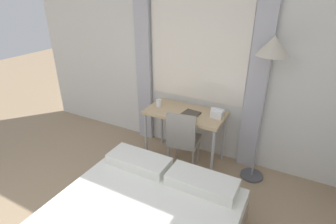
% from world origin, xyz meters
% --- Properties ---
extents(wall_back_with_window, '(5.39, 0.13, 2.70)m').
position_xyz_m(wall_back_with_window, '(0.02, 2.77, 1.35)').
color(wall_back_with_window, silver).
rests_on(wall_back_with_window, ground_plane).
extents(desk, '(1.09, 0.56, 0.77)m').
position_xyz_m(desk, '(0.20, 2.42, 0.70)').
color(desk, tan).
rests_on(desk, ground_plane).
extents(desk_chair, '(0.46, 0.46, 0.90)m').
position_xyz_m(desk_chair, '(0.28, 2.18, 0.51)').
color(desk_chair, gray).
rests_on(desk_chair, ground_plane).
extents(standing_lamp, '(0.36, 0.36, 1.86)m').
position_xyz_m(standing_lamp, '(1.19, 2.47, 1.58)').
color(standing_lamp, '#4C4C51').
rests_on(standing_lamp, ground_plane).
extents(telephone, '(0.17, 0.14, 0.12)m').
position_xyz_m(telephone, '(0.64, 2.47, 0.83)').
color(telephone, white).
rests_on(telephone, desk).
extents(book, '(0.23, 0.24, 0.02)m').
position_xyz_m(book, '(0.30, 2.36, 0.79)').
color(book, '#4C4238').
rests_on(book, desk).
extents(mug, '(0.08, 0.08, 0.10)m').
position_xyz_m(mug, '(-0.21, 2.41, 0.82)').
color(mug, white).
rests_on(mug, desk).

